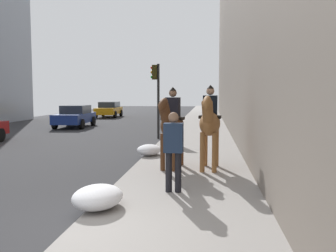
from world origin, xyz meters
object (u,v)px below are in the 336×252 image
Objects in this scene: mounted_horse_far at (210,122)px; pedestrian_greeting at (173,146)px; car_mid_lane at (75,116)px; car_far_lane at (109,109)px; mounted_horse_near at (172,124)px; traffic_light_near_curb at (156,89)px.

mounted_horse_far is 2.59m from pedestrian_greeting.
pedestrian_greeting is 0.39× the size of car_mid_lane.
car_mid_lane and car_far_lane have the same top height.
pedestrian_greeting is at bearing 15.34° from car_far_lane.
mounted_horse_near is at bearing 16.49° from car_far_lane.
car_far_lane is (23.91, 8.29, -0.61)m from mounted_horse_near.
mounted_horse_far is 1.37× the size of pedestrian_greeting.
mounted_horse_near is at bearing 8.06° from pedestrian_greeting.
traffic_light_near_curb is at bearing 45.35° from car_mid_lane.
traffic_light_near_curb is (7.72, 1.51, 1.07)m from mounted_horse_near.
car_far_lane is at bearing -152.65° from mounted_horse_near.
mounted_horse_near reaches higher than pedestrian_greeting.
mounted_horse_near is 15.42m from car_mid_lane.
car_far_lane is at bearing -179.22° from car_mid_lane.
mounted_horse_far is at bearing 94.28° from mounted_horse_near.
mounted_horse_near is 1.34× the size of pedestrian_greeting.
car_far_lane is at bearing 19.55° from pedestrian_greeting.
car_mid_lane is at bearing 47.74° from traffic_light_near_curb.
mounted_horse_far reaches higher than pedestrian_greeting.
pedestrian_greeting is (-2.45, 0.76, -0.33)m from mounted_horse_far.
mounted_horse_far is at bearing 30.72° from car_mid_lane.
traffic_light_near_curb is (-16.19, -6.78, 1.68)m from car_far_lane.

